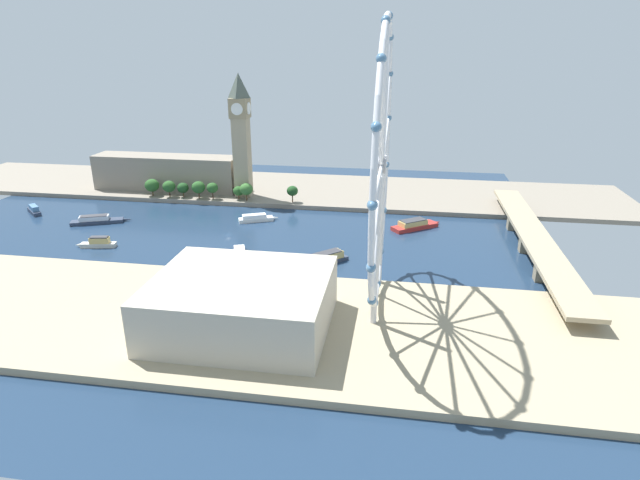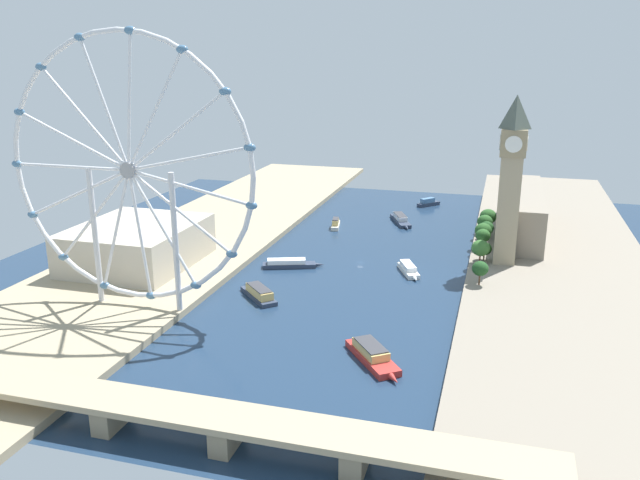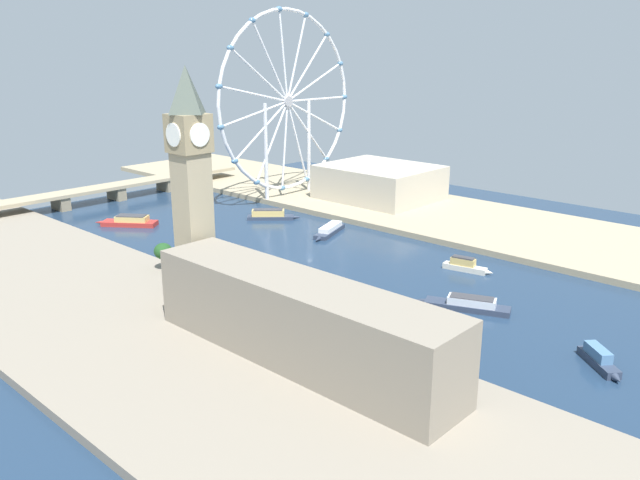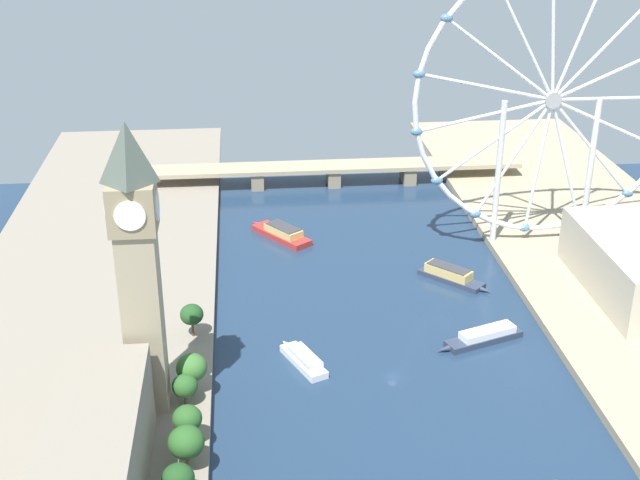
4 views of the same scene
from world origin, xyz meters
name	(u,v)px [view 3 (image 3 of 4)]	position (x,y,z in m)	size (l,w,h in m)	color
ground_plane	(309,255)	(0.00, 0.00, 0.00)	(370.86, 370.86, 0.00)	#1E334C
riverbank_left	(114,315)	(-100.43, 0.00, 1.50)	(90.00, 520.00, 3.00)	gray
riverbank_right	(430,213)	(100.43, 0.00, 1.50)	(90.00, 520.00, 3.00)	tan
clock_tower	(192,183)	(-72.48, -12.07, 46.93)	(13.18, 13.18, 84.21)	tan
parliament_block	(298,320)	(-81.43, -73.71, 15.52)	(22.00, 107.27, 25.05)	gray
tree_row_embankment	(268,289)	(-61.39, -38.44, 10.60)	(11.15, 111.03, 12.32)	#513823
ferris_wheel	(287,103)	(75.81, 91.13, 60.62)	(110.89, 3.20, 113.25)	silver
riverside_hall	(379,182)	(106.24, 41.89, 13.25)	(55.53, 65.50, 20.50)	#BCB29E
river_bridge	(116,188)	(0.00, 170.56, 7.60)	(182.86, 15.79, 9.88)	tan
tour_boat_0	(467,304)	(-7.13, -87.47, 2.07)	(18.28, 35.18, 5.22)	#2D384C
tour_boat_1	(599,360)	(-19.03, -139.71, 2.31)	(16.45, 18.31, 5.73)	#2D384C
tour_boat_2	(130,221)	(-28.60, 108.13, 2.36)	(25.15, 30.86, 5.87)	#B22D28
tour_boat_3	(270,215)	(32.88, 62.49, 2.44)	(24.52, 24.93, 5.73)	#2D384C
tour_boat_4	(252,260)	(-26.93, 9.53, 1.93)	(14.21, 24.73, 4.54)	white
tour_boat_5	(465,266)	(30.38, -64.44, 2.39)	(7.79, 22.32, 6.12)	beige
tour_boat_6	(329,230)	(33.54, 17.76, 1.92)	(31.43, 15.45, 4.45)	#2D384C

